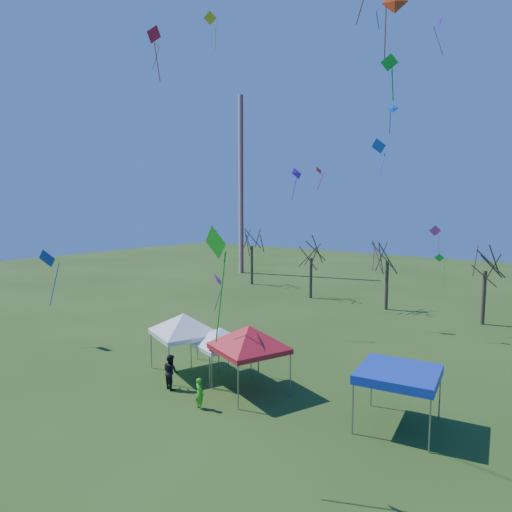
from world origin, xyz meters
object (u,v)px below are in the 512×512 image
(person_green, at_px, (200,393))
(tent_white_west, at_px, (184,317))
(tree_3, at_px, (486,251))
(tent_white_mid, at_px, (220,331))
(tree_1, at_px, (311,243))
(tent_blue, at_px, (399,374))
(person_dark, at_px, (171,372))
(tree_0, at_px, (252,232))
(tent_red, at_px, (249,330))
(tree_2, at_px, (388,243))
(radio_mast, at_px, (241,186))

(person_green, bearing_deg, tent_white_west, -24.29)
(tree_3, distance_m, tent_white_mid, 23.99)
(tree_1, distance_m, tent_blue, 28.42)
(tent_blue, height_order, person_dark, tent_blue)
(tree_1, bearing_deg, tree_0, 164.82)
(tent_red, distance_m, tent_blue, 7.75)
(tent_blue, bearing_deg, tree_0, 138.19)
(tree_0, distance_m, person_green, 35.22)
(tree_0, xyz_separation_m, tree_3, (26.88, -3.34, -0.41))
(tree_0, distance_m, tree_1, 10.47)
(person_dark, bearing_deg, person_green, 179.73)
(tree_1, relative_size, tent_white_west, 1.76)
(tree_2, bearing_deg, tent_blue, -67.05)
(tree_0, height_order, tree_3, tree_0)
(tent_white_west, relative_size, tent_white_mid, 1.19)
(person_green, distance_m, person_dark, 3.05)
(tree_0, xyz_separation_m, person_green, (19.42, -28.82, -5.72))
(tree_2, distance_m, tent_blue, 23.95)
(tree_0, relative_size, tent_red, 1.91)
(person_green, bearing_deg, tent_red, -90.84)
(tree_0, bearing_deg, tent_red, -52.09)
(tent_white_mid, height_order, tent_blue, tent_white_mid)
(tree_3, height_order, tent_blue, tree_3)
(radio_mast, distance_m, tent_white_west, 40.42)
(radio_mast, height_order, tree_2, radio_mast)
(tent_red, distance_m, person_green, 4.05)
(tree_0, distance_m, person_dark, 32.99)
(tree_1, xyz_separation_m, person_dark, (6.40, -25.30, -4.85))
(tree_0, distance_m, tent_white_mid, 30.87)
(tree_2, relative_size, person_dark, 4.35)
(tree_1, bearing_deg, person_green, -70.30)
(tent_white_mid, bearing_deg, tree_3, 66.72)
(tent_blue, bearing_deg, radio_mast, 137.99)
(tree_1, distance_m, tree_2, 8.42)
(tree_0, bearing_deg, tree_1, -15.18)
(tree_0, xyz_separation_m, tree_2, (18.48, -3.01, -0.20))
(tree_1, height_order, person_green, tree_1)
(tent_white_mid, bearing_deg, person_green, -62.25)
(tent_red, distance_m, person_dark, 4.88)
(tree_1, bearing_deg, tent_white_mid, -71.71)
(tent_red, height_order, tent_blue, tent_red)
(radio_mast, relative_size, tent_blue, 6.50)
(tree_3, bearing_deg, person_dark, -112.83)
(tree_0, height_order, tent_white_mid, tree_0)
(tree_0, height_order, person_dark, tree_0)
(tree_3, relative_size, tent_red, 1.79)
(tree_2, height_order, tent_blue, tree_2)
(radio_mast, bearing_deg, tent_white_west, -55.44)
(tree_2, height_order, tent_white_west, tree_2)
(tree_2, height_order, person_green, tree_2)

